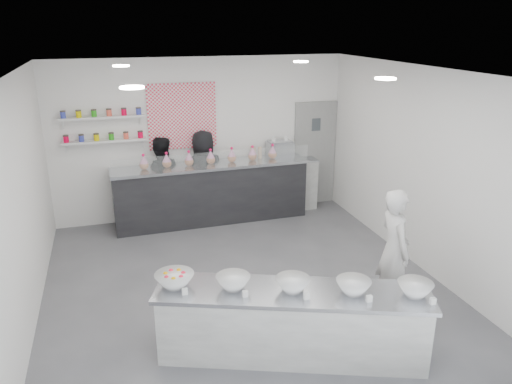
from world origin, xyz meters
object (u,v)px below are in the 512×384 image
Objects in this scene: staff_left at (161,180)px; staff_right at (204,175)px; prep_counter at (292,323)px; espresso_machine at (280,151)px; back_bar at (212,193)px; woman_prep at (394,250)px; espresso_ledge at (282,185)px.

staff_left is 0.81m from staff_right.
prep_counter is 4.69m from espresso_machine.
staff_left reaches higher than back_bar.
staff_left is (-0.91, 4.46, 0.40)m from prep_counter.
espresso_ledge is at bearing 7.52° from woman_prep.
staff_right is at bearing 178.04° from espresso_machine.
prep_counter is 4.64m from espresso_ledge.
espresso_machine is at bearing 93.50° from prep_counter.
espresso_ledge is 0.84× the size of staff_left.
espresso_ledge is 2.38m from staff_left.
espresso_machine reaches higher than espresso_ledge.
staff_left is at bearing 122.50° from prep_counter.
espresso_machine is (1.39, 4.41, 0.79)m from prep_counter.
back_bar is 0.96m from staff_left.
woman_prep is at bearing -86.49° from espresso_machine.
woman_prep reaches higher than prep_counter.
back_bar is 1.49m from espresso_ledge.
staff_right is (-1.56, 0.05, 0.34)m from espresso_ledge.
espresso_machine is at bearing 6.80° from back_bar.
back_bar is 2.22× the size of staff_left.
woman_prep reaches higher than espresso_ledge.
espresso_machine is (-0.07, 0.00, 0.70)m from espresso_ledge.
espresso_ledge is at bearing -175.13° from staff_left.
back_bar is at bearing 107.17° from staff_right.
woman_prep is 0.96× the size of staff_right.
espresso_ledge is at bearing 176.47° from staff_right.
staff_left reaches higher than espresso_ledge.
staff_right reaches higher than staff_left.
back_bar reaches higher than prep_counter.
espresso_machine is 3.83m from woman_prep.
staff_left is (-2.36, 0.05, 0.30)m from espresso_ledge.
staff_left is at bearing 178.73° from espresso_machine.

